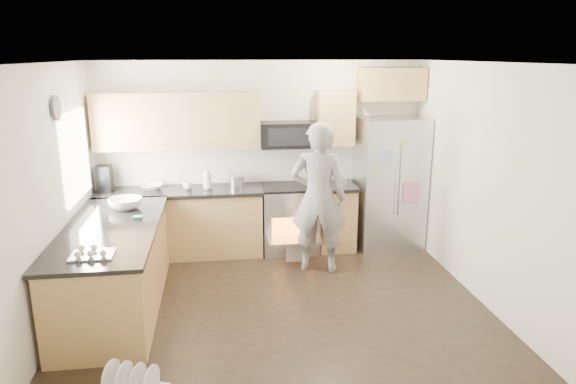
{
  "coord_description": "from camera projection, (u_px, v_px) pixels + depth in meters",
  "views": [
    {
      "loc": [
        -0.6,
        -5.06,
        2.68
      ],
      "look_at": [
        0.16,
        0.5,
        1.17
      ],
      "focal_mm": 32.0,
      "sensor_mm": 36.0,
      "label": 1
    }
  ],
  "objects": [
    {
      "name": "stove_range",
      "position": [
        289.0,
        203.0,
        7.11
      ],
      "size": [
        0.76,
        0.97,
        1.79
      ],
      "color": "#B7B7BC",
      "rests_on": "ground"
    },
    {
      "name": "peninsula",
      "position": [
        115.0,
        267.0,
        5.51
      ],
      "size": [
        0.96,
        2.36,
        1.05
      ],
      "color": "#B37C47",
      "rests_on": "ground"
    },
    {
      "name": "refrigerator",
      "position": [
        389.0,
        183.0,
        7.24
      ],
      "size": [
        0.92,
        0.74,
        1.84
      ],
      "rotation": [
        0.0,
        0.0,
        0.04
      ],
      "color": "#B7B7BC",
      "rests_on": "ground"
    },
    {
      "name": "person",
      "position": [
        318.0,
        198.0,
        6.37
      ],
      "size": [
        0.79,
        0.62,
        1.9
      ],
      "primitive_type": "imported",
      "rotation": [
        0.0,
        0.0,
        2.87
      ],
      "color": "gray",
      "rests_on": "ground"
    },
    {
      "name": "ground",
      "position": [
        279.0,
        307.0,
        5.62
      ],
      "size": [
        4.5,
        4.5,
        0.0
      ],
      "primitive_type": "plane",
      "color": "black",
      "rests_on": "ground"
    },
    {
      "name": "back_cabinet_run",
      "position": [
        221.0,
        185.0,
        6.96
      ],
      "size": [
        4.45,
        0.64,
        2.5
      ],
      "color": "#B37C47",
      "rests_on": "ground"
    },
    {
      "name": "room_shell",
      "position": [
        275.0,
        157.0,
        5.19
      ],
      "size": [
        4.54,
        4.04,
        2.62
      ],
      "color": "silver",
      "rests_on": "ground"
    }
  ]
}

